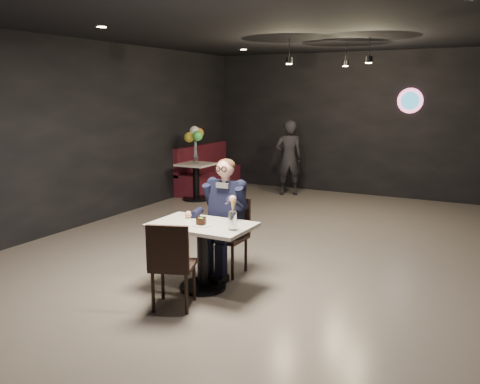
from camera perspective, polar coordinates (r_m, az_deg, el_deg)
The scene contains 17 objects.
floor at distance 7.10m, azimuth 4.99°, elevation -6.64°, with size 9.00×9.00×0.00m, color slate.
wall_sign at distance 10.86m, azimuth 18.57°, elevation 9.70°, with size 0.50×0.06×0.50m, color pink, non-canonical shape.
pendant_lights at distance 8.67m, azimuth 10.68°, elevation 15.69°, with size 1.40×1.20×0.36m, color black.
main_table at distance 5.69m, azimuth -4.23°, elevation -7.20°, with size 1.10×0.70×0.75m, color silver.
chair_far at distance 6.12m, azimuth -1.49°, elevation -5.03°, with size 0.42×0.46×0.92m, color black.
chair_near at distance 5.23m, azimuth -7.48°, elevation -7.96°, with size 0.42×0.46×0.92m, color black.
seated_man at distance 6.05m, azimuth -1.51°, elevation -2.67°, with size 0.60×0.80×1.44m, color black.
dessert_plate at distance 5.50m, azimuth -4.26°, elevation -3.71°, with size 0.22×0.22×0.01m, color white.
cake_slice at distance 5.50m, azimuth -4.38°, elevation -3.27°, with size 0.10×0.08×0.07m, color black.
mint_leaf at distance 5.44m, azimuth -4.43°, elevation -2.94°, with size 0.07×0.04×0.01m, color #2D822A.
sundae_glass at distance 5.30m, azimuth -0.83°, elevation -3.23°, with size 0.09×0.09×0.20m, color silver.
wafer_cone at distance 5.25m, azimuth -0.77°, elevation -1.73°, with size 0.06×0.06×0.13m, color tan.
booth_bench at distance 11.36m, azimuth -3.50°, elevation 2.73°, with size 0.51×2.04×1.02m, color #440E19.
side_table at distance 10.38m, azimuth -4.94°, elevation 1.36°, with size 0.66×0.66×0.82m, color silver.
balloon_vase at distance 10.32m, azimuth -4.98°, elevation 3.67°, with size 0.11×0.11×0.16m, color silver.
balloon_bunch at distance 10.28m, azimuth -5.02°, elevation 5.77°, with size 0.38×0.38×0.62m, color gold.
passerby at distance 10.85m, azimuth 5.48°, elevation 3.83°, with size 0.58×0.38×1.59m, color black.
Camera 1 is at (2.61, -6.24, 2.16)m, focal length 38.00 mm.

